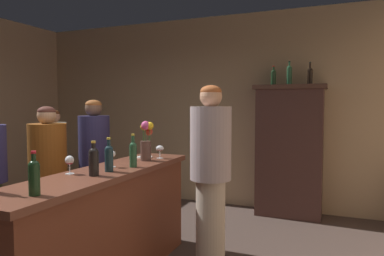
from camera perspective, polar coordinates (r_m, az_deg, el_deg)
The scene contains 19 objects.
wall_back at distance 5.71m, azimuth 1.61°, elevation 2.80°, with size 5.95×0.12×2.92m, color tan.
bar_counter at distance 3.22m, azimuth -14.09°, elevation -15.38°, with size 0.54×2.28×0.99m.
display_cabinet at distance 5.10m, azimuth 15.37°, elevation -3.19°, with size 0.96×0.43×1.82m.
wine_bottle_chardonnay at distance 2.38m, azimuth -24.07°, elevation -7.00°, with size 0.07×0.07×0.27m.
wine_bottle_rose at distance 3.03m, azimuth -13.22°, elevation -4.52°, with size 0.07×0.07×0.28m.
wine_bottle_riesling at distance 3.21m, azimuth -9.46°, elevation -3.96°, with size 0.07×0.07×0.30m.
wine_bottle_syrah at distance 2.88m, azimuth -15.54°, elevation -4.97°, with size 0.08×0.08×0.27m.
wine_glass_front at distance 3.71m, azimuth -5.20°, elevation -3.39°, with size 0.08×0.08×0.14m.
wine_glass_mid at distance 3.02m, azimuth -19.10°, elevation -5.09°, with size 0.07×0.07×0.15m.
wine_glass_rear at distance 3.24m, azimuth -12.76°, elevation -4.24°, with size 0.06×0.06×0.15m.
flower_arrangement at distance 3.56m, azimuth -7.37°, elevation -1.89°, with size 0.15×0.14×0.40m.
cheese_plate at distance 3.79m, azimuth -7.63°, elevation -4.66°, with size 0.16×0.16×0.01m, color white.
display_bottle_left at distance 5.12m, azimuth 12.97°, elevation 8.07°, with size 0.07×0.07×0.27m.
display_bottle_midleft at distance 5.09m, azimuth 15.39°, elevation 8.34°, with size 0.07×0.07×0.33m.
display_bottle_center at distance 5.06m, azimuth 18.44°, elevation 8.09°, with size 0.07×0.07×0.30m.
patron_tall at distance 4.89m, azimuth -21.30°, elevation -5.12°, with size 0.32×0.32×1.49m.
patron_in_grey at distance 4.15m, azimuth -22.15°, elevation -6.51°, with size 0.40×0.40×1.54m.
patron_by_cabinet at distance 4.48m, azimuth -15.42°, elevation -4.99°, with size 0.37×0.37×1.61m.
bartender at distance 3.27m, azimuth 3.02°, elevation -6.87°, with size 0.38×0.38×1.73m.
Camera 1 is at (2.02, -2.14, 1.54)m, focal length 33.14 mm.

